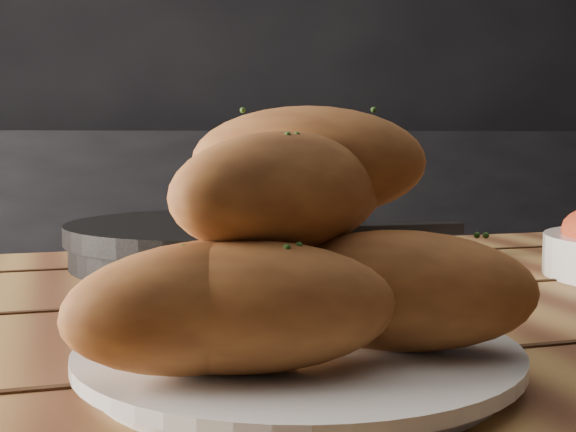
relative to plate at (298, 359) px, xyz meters
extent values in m
cube|color=black|center=(0.34, 2.60, 0.59)|extent=(4.00, 0.04, 2.70)
cube|color=black|center=(0.34, 2.30, -0.31)|extent=(2.80, 0.60, 0.90)
cube|color=olive|center=(0.07, 0.12, -0.03)|extent=(1.59, 0.86, 0.04)
cylinder|color=silver|center=(0.00, 0.00, 0.00)|extent=(0.23, 0.23, 0.01)
cylinder|color=silver|center=(0.00, 0.00, 0.00)|extent=(0.25, 0.25, 0.01)
ellipsoid|color=#B16C31|center=(-0.06, -0.04, 0.04)|extent=(0.17, 0.10, 0.07)
ellipsoid|color=#B16C31|center=(0.05, -0.03, 0.04)|extent=(0.17, 0.13, 0.07)
ellipsoid|color=#B16C31|center=(-0.01, 0.06, 0.04)|extent=(0.08, 0.15, 0.07)
ellipsoid|color=#B16C31|center=(-0.01, -0.01, 0.10)|extent=(0.17, 0.14, 0.07)
ellipsoid|color=#B16C31|center=(0.02, 0.03, 0.11)|extent=(0.16, 0.12, 0.07)
ellipsoid|color=#B16C31|center=(-0.04, -0.04, 0.04)|extent=(0.17, 0.10, 0.07)
cylinder|color=black|center=(0.03, 0.41, 0.01)|extent=(0.29, 0.29, 0.03)
cylinder|color=black|center=(0.03, 0.41, 0.03)|extent=(0.30, 0.30, 0.02)
cube|color=black|center=(0.25, 0.39, 0.02)|extent=(0.14, 0.03, 0.01)
camera|label=1|loc=(-0.14, -0.43, 0.13)|focal=50.00mm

